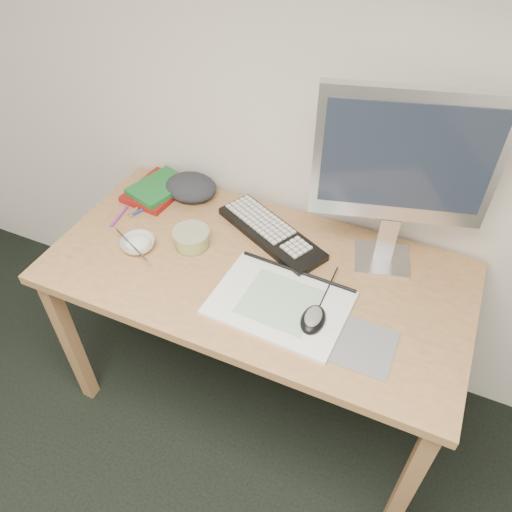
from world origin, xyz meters
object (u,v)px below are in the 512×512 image
at_px(sketchpad, 280,303).
at_px(rice_bowl, 138,244).
at_px(monitor, 405,164).
at_px(keyboard, 271,233).
at_px(desk, 256,286).

height_order(sketchpad, rice_bowl, rice_bowl).
distance_m(monitor, rice_bowl, 0.91).
bearing_deg(rice_bowl, monitor, 20.21).
xyz_separation_m(sketchpad, rice_bowl, (-0.54, 0.04, 0.01)).
distance_m(keyboard, rice_bowl, 0.47).
bearing_deg(desk, monitor, 30.25).
distance_m(sketchpad, rice_bowl, 0.55).
bearing_deg(rice_bowl, sketchpad, -3.93).
relative_size(sketchpad, monitor, 0.68).
xyz_separation_m(desk, rice_bowl, (-0.41, -0.07, 0.10)).
bearing_deg(sketchpad, monitor, 56.39).
distance_m(desk, keyboard, 0.20).
distance_m(desk, sketchpad, 0.19).
bearing_deg(sketchpad, rice_bowl, 178.85).
relative_size(sketchpad, keyboard, 0.94).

